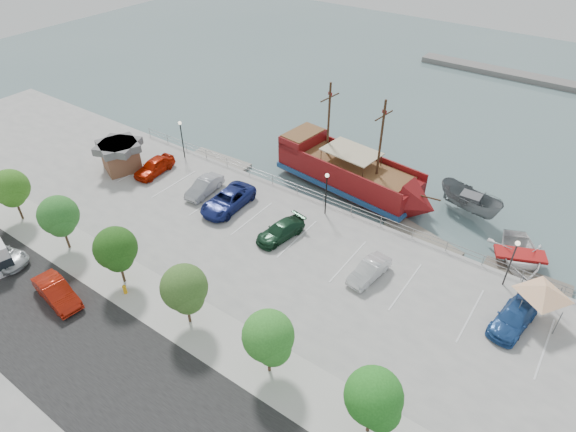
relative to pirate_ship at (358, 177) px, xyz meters
The scene contains 30 objects.
ground 12.69m from the pirate_ship, 90.52° to the right, with size 160.00×160.00×0.00m, color slate.
street 28.57m from the pirate_ship, 90.23° to the right, with size 100.00×8.00×0.04m, color black.
sidewalk 22.57m from the pirate_ship, 90.29° to the right, with size 100.00×4.00×0.05m, color #B7B5AD.
seawall_railing 4.77m from the pirate_ship, 91.37° to the right, with size 50.00×0.06×1.00m.
far_shore 43.61m from the pirate_ship, 76.89° to the left, with size 40.00×3.00×0.80m, color slate.
pirate_ship is the anchor object (origin of this frame).
patrol_boat 10.70m from the pirate_ship, 15.13° to the left, with size 2.44×6.50×2.51m, color slate.
speedboat 16.25m from the pirate_ship, ahead, with size 4.58×6.42×1.33m, color silver.
dock_west 15.87m from the pirate_ship, 167.73° to the right, with size 7.19×2.06×0.41m, color gray.
dock_mid 9.21m from the pirate_ship, 21.72° to the right, with size 7.23×2.07×0.41m, color gray.
dock_east 17.60m from the pirate_ship, 11.04° to the right, with size 6.72×1.92×0.38m, color #686155.
shed 24.57m from the pirate_ship, 152.01° to the right, with size 4.86×4.86×3.05m.
canopy_tent 20.31m from the pirate_ship, 23.22° to the right, with size 4.77×4.77×3.39m.
street_sedan 28.62m from the pirate_ship, 111.57° to the right, with size 1.68×4.81×1.59m, color #A31909.
fire_hydrant 24.39m from the pirate_ship, 106.74° to the right, with size 0.29×0.29×0.84m.
lamp_post_left 19.21m from the pirate_ship, 161.52° to the right, with size 0.36×0.36×4.28m.
lamp_post_mid 6.41m from the pirate_ship, 91.08° to the right, with size 0.36×0.36×4.28m.
lamp_post_right 17.13m from the pirate_ship, 20.86° to the right, with size 0.36×0.36×4.28m.
tree_a 31.63m from the pirate_ship, 134.15° to the right, with size 3.30×3.20×5.00m.
tree_b 27.24m from the pirate_ship, 123.48° to the right, with size 3.30×3.20×5.00m.
tree_c 24.11m from the pirate_ship, 109.40° to the right, with size 3.30×3.20×5.00m.
tree_d 22.78m from the pirate_ship, 92.45° to the right, with size 3.30×3.20×5.00m.
tree_e 23.55m from the pirate_ship, 75.07° to the right, with size 3.30×3.20×5.00m.
tree_f 26.23m from the pirate_ship, 60.06° to the right, with size 3.30×3.20×5.00m.
parked_car_a 20.89m from the pirate_ship, 150.91° to the right, with size 1.91×4.75×1.62m, color #AC1803.
parked_car_b 15.17m from the pirate_ship, 139.09° to the right, with size 1.57×4.50×1.48m, color #9EA0A7.
parked_car_c 13.17m from the pirate_ship, 127.53° to the right, with size 2.75×5.96×1.66m, color navy.
parked_car_d 11.30m from the pirate_ship, 97.26° to the right, with size 1.92×4.72×1.37m, color #153621.
parked_car_f 13.29m from the pirate_ship, 57.89° to the right, with size 1.47×4.21×1.39m, color silver.
parked_car_h 20.06m from the pirate_ship, 29.29° to the right, with size 2.02×4.96×1.44m, color #224A8B.
Camera 1 is at (17.77, -24.64, 26.22)m, focal length 30.00 mm.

